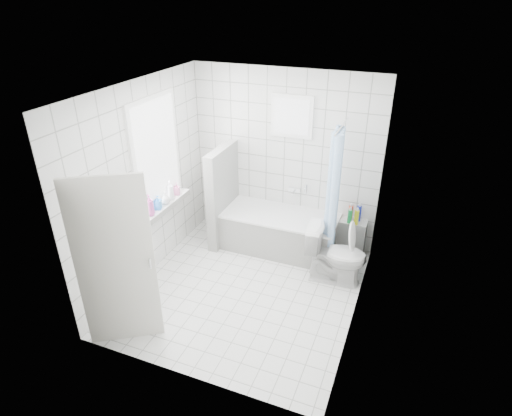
% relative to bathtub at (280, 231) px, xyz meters
% --- Properties ---
extents(ground, '(3.00, 3.00, 0.00)m').
position_rel_bathtub_xyz_m(ground, '(-0.09, -1.12, -0.29)').
color(ground, white).
rests_on(ground, ground).
extents(ceiling, '(3.00, 3.00, 0.00)m').
position_rel_bathtub_xyz_m(ceiling, '(-0.09, -1.12, 2.31)').
color(ceiling, white).
rests_on(ceiling, ground).
extents(wall_back, '(2.80, 0.02, 2.60)m').
position_rel_bathtub_xyz_m(wall_back, '(-0.09, 0.38, 1.01)').
color(wall_back, white).
rests_on(wall_back, ground).
extents(wall_front, '(2.80, 0.02, 2.60)m').
position_rel_bathtub_xyz_m(wall_front, '(-0.09, -2.62, 1.01)').
color(wall_front, white).
rests_on(wall_front, ground).
extents(wall_left, '(0.02, 3.00, 2.60)m').
position_rel_bathtub_xyz_m(wall_left, '(-1.49, -1.12, 1.01)').
color(wall_left, white).
rests_on(wall_left, ground).
extents(wall_right, '(0.02, 3.00, 2.60)m').
position_rel_bathtub_xyz_m(wall_right, '(1.31, -1.12, 1.01)').
color(wall_right, white).
rests_on(wall_right, ground).
extents(window_left, '(0.01, 0.90, 1.40)m').
position_rel_bathtub_xyz_m(window_left, '(-1.44, -0.82, 1.31)').
color(window_left, white).
rests_on(window_left, wall_left).
extents(window_back, '(0.50, 0.01, 0.50)m').
position_rel_bathtub_xyz_m(window_back, '(0.01, 0.33, 1.66)').
color(window_back, white).
rests_on(window_back, wall_back).
extents(window_sill, '(0.18, 1.02, 0.08)m').
position_rel_bathtub_xyz_m(window_sill, '(-1.40, -0.82, 0.57)').
color(window_sill, white).
rests_on(window_sill, wall_left).
extents(door, '(0.70, 0.46, 2.00)m').
position_rel_bathtub_xyz_m(door, '(-1.00, -2.39, 0.71)').
color(door, silver).
rests_on(door, ground).
extents(bathtub, '(1.68, 0.77, 0.58)m').
position_rel_bathtub_xyz_m(bathtub, '(0.00, 0.00, 0.00)').
color(bathtub, white).
rests_on(bathtub, ground).
extents(partition_wall, '(0.15, 0.85, 1.50)m').
position_rel_bathtub_xyz_m(partition_wall, '(-0.90, -0.05, 0.46)').
color(partition_wall, white).
rests_on(partition_wall, ground).
extents(tiled_ledge, '(0.40, 0.24, 0.55)m').
position_rel_bathtub_xyz_m(tiled_ledge, '(1.02, 0.25, -0.02)').
color(tiled_ledge, white).
rests_on(tiled_ledge, ground).
extents(toilet, '(0.82, 0.50, 0.80)m').
position_rel_bathtub_xyz_m(toilet, '(0.94, -0.47, 0.11)').
color(toilet, white).
rests_on(toilet, ground).
extents(curtain_rod, '(0.02, 0.80, 0.02)m').
position_rel_bathtub_xyz_m(curtain_rod, '(0.78, -0.02, 1.71)').
color(curtain_rod, silver).
rests_on(curtain_rod, wall_back).
extents(shower_curtain, '(0.14, 0.48, 1.78)m').
position_rel_bathtub_xyz_m(shower_curtain, '(0.78, -0.16, 0.81)').
color(shower_curtain, '#509AED').
rests_on(shower_curtain, curtain_rod).
extents(tub_faucet, '(0.18, 0.06, 0.06)m').
position_rel_bathtub_xyz_m(tub_faucet, '(0.10, 0.33, 0.56)').
color(tub_faucet, silver).
rests_on(tub_faucet, wall_back).
extents(sill_bottles, '(0.20, 0.78, 0.29)m').
position_rel_bathtub_xyz_m(sill_bottles, '(-1.39, -0.90, 0.73)').
color(sill_bottles, '#C76393').
rests_on(sill_bottles, window_sill).
extents(ledge_bottles, '(0.18, 0.19, 0.23)m').
position_rel_bathtub_xyz_m(ledge_bottles, '(1.03, 0.23, 0.37)').
color(ledge_bottles, '#EB421B').
rests_on(ledge_bottles, tiled_ledge).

